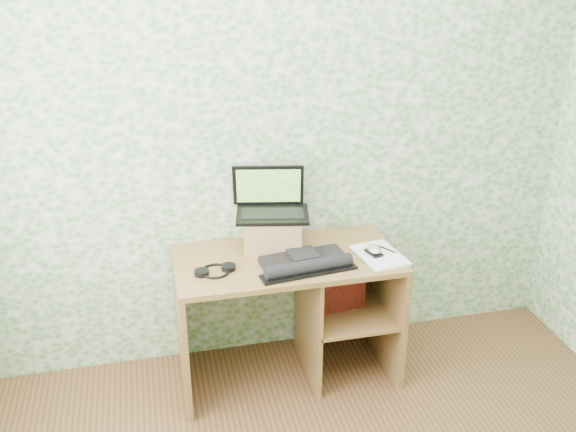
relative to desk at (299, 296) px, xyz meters
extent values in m
plane|color=silver|center=(-0.08, 0.28, 0.82)|extent=(3.50, 0.00, 3.50)
cube|color=brown|center=(-0.08, -0.03, 0.25)|extent=(1.20, 0.60, 0.03)
cube|color=brown|center=(-0.66, -0.03, -0.12)|extent=(0.03, 0.60, 0.72)
cube|color=brown|center=(0.51, -0.03, -0.12)|extent=(0.03, 0.60, 0.72)
cube|color=brown|center=(0.04, -0.03, -0.12)|extent=(0.02, 0.56, 0.72)
cube|color=brown|center=(0.27, -0.03, -0.10)|extent=(0.46, 0.56, 0.02)
cube|color=brown|center=(0.28, 0.26, -0.12)|extent=(0.48, 0.02, 0.72)
cube|color=#916141|center=(-0.13, 0.12, 0.36)|extent=(0.35, 0.31, 0.18)
cube|color=black|center=(-0.13, 0.12, 0.46)|extent=(0.43, 0.34, 0.02)
cube|color=black|center=(-0.13, 0.11, 0.47)|extent=(0.36, 0.21, 0.00)
cube|color=black|center=(-0.13, 0.22, 0.59)|extent=(0.39, 0.14, 0.24)
cube|color=#31621C|center=(-0.13, 0.22, 0.59)|extent=(0.35, 0.11, 0.20)
cube|color=black|center=(-0.01, -0.10, 0.29)|extent=(0.46, 0.22, 0.04)
cube|color=black|center=(-0.01, -0.10, 0.30)|extent=(0.16, 0.16, 0.06)
cylinder|color=black|center=(-0.01, -0.22, 0.30)|extent=(0.47, 0.13, 0.07)
cube|color=black|center=(-0.01, -0.22, 0.27)|extent=(0.52, 0.16, 0.01)
torus|color=black|center=(-0.47, -0.11, 0.28)|extent=(0.18, 0.18, 0.01)
cylinder|color=black|center=(-0.54, -0.12, 0.28)|extent=(0.08, 0.08, 0.03)
cylinder|color=black|center=(-0.40, -0.09, 0.28)|extent=(0.08, 0.08, 0.03)
cube|color=white|center=(0.41, -0.14, 0.28)|extent=(0.26, 0.34, 0.01)
ellipsoid|color=silver|center=(0.38, -0.12, 0.30)|extent=(0.10, 0.12, 0.04)
cylinder|color=black|center=(0.46, -0.08, 0.29)|extent=(0.08, 0.12, 0.01)
cube|color=maroon|center=(0.23, -0.03, 0.07)|extent=(0.28, 0.12, 0.32)
camera|label=1|loc=(-0.76, -3.00, 1.87)|focal=40.00mm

